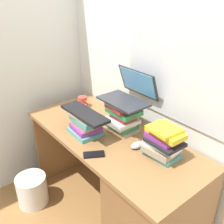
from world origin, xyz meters
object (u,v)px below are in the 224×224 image
(desk, at_px, (142,203))
(cell_phone, at_px, (94,154))
(keyboard, at_px, (84,113))
(computer_mouse, at_px, (137,145))
(book_stack_tall, at_px, (123,116))
(mug, at_px, (83,102))
(book_stack_side, at_px, (163,142))
(book_stack_keyboard_riser, at_px, (86,125))
(laptop, at_px, (129,93))
(wastebasket, at_px, (32,190))

(desk, bearing_deg, cell_phone, -141.03)
(keyboard, height_order, computer_mouse, keyboard)
(book_stack_tall, height_order, cell_phone, book_stack_tall)
(mug, bearing_deg, book_stack_side, -1.06)
(book_stack_keyboard_riser, xyz_separation_m, computer_mouse, (0.37, 0.17, -0.05))
(book_stack_tall, distance_m, mug, 0.54)
(book_stack_keyboard_riser, distance_m, cell_phone, 0.29)
(laptop, distance_m, cell_phone, 0.51)
(book_stack_side, distance_m, wastebasket, 1.30)
(cell_phone, bearing_deg, book_stack_side, 80.70)
(book_stack_keyboard_riser, relative_size, book_stack_side, 0.98)
(keyboard, distance_m, wastebasket, 0.94)
(book_stack_side, height_order, computer_mouse, book_stack_side)
(laptop, relative_size, cell_phone, 2.63)
(wastebasket, bearing_deg, book_stack_tall, 48.50)
(book_stack_tall, relative_size, cell_phone, 1.72)
(wastebasket, bearing_deg, book_stack_keyboard_riser, 41.63)
(desk, bearing_deg, book_stack_tall, 159.47)
(desk, distance_m, book_stack_side, 0.46)
(desk, height_order, mug, mug)
(book_stack_keyboard_riser, bearing_deg, wastebasket, -138.37)
(desk, xyz_separation_m, book_stack_keyboard_riser, (-0.51, -0.10, 0.42))
(cell_phone, bearing_deg, book_stack_tall, 140.26)
(book_stack_keyboard_riser, bearing_deg, desk, 10.75)
(desk, xyz_separation_m, book_stack_tall, (-0.38, 0.14, 0.46))
(desk, distance_m, computer_mouse, 0.40)
(cell_phone, bearing_deg, desk, 69.76)
(book_stack_side, xyz_separation_m, mug, (-0.94, 0.02, -0.06))
(book_stack_tall, distance_m, wastebasket, 1.07)
(book_stack_keyboard_riser, distance_m, book_stack_side, 0.58)
(laptop, height_order, keyboard, laptop)
(book_stack_keyboard_riser, distance_m, laptop, 0.39)
(desk, xyz_separation_m, computer_mouse, (-0.15, 0.07, 0.36))
(desk, relative_size, laptop, 4.12)
(book_stack_tall, xyz_separation_m, cell_phone, (0.12, -0.35, -0.11))
(book_stack_keyboard_riser, relative_size, laptop, 0.68)
(keyboard, bearing_deg, book_stack_keyboard_riser, 91.17)
(book_stack_side, distance_m, computer_mouse, 0.20)
(wastebasket, bearing_deg, laptop, 51.17)
(desk, height_order, computer_mouse, computer_mouse)
(cell_phone, relative_size, wastebasket, 0.50)
(book_stack_side, height_order, laptop, laptop)
(cell_phone, distance_m, wastebasket, 0.92)
(keyboard, height_order, mug, keyboard)
(book_stack_tall, xyz_separation_m, book_stack_side, (0.40, -0.02, -0.02))
(laptop, xyz_separation_m, keyboard, (-0.13, -0.30, -0.12))
(keyboard, bearing_deg, book_stack_side, 22.20)
(book_stack_tall, xyz_separation_m, computer_mouse, (0.23, -0.07, -0.10))
(mug, bearing_deg, laptop, 6.29)
(book_stack_tall, xyz_separation_m, mug, (-0.53, -0.00, -0.07))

